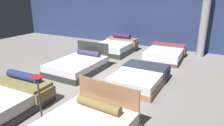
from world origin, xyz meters
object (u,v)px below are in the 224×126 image
object	(u,v)px
bed_4	(116,47)
price_sign	(40,104)
bed_0	(2,101)
support_pillar	(205,17)
bed_5	(165,54)
bed_3	(140,77)
bed_2	(78,65)

from	to	relation	value
bed_4	price_sign	bearing A→B (deg)	-78.52
bed_0	support_pillar	xyz separation A→B (m)	(3.62, 7.20, 1.50)
bed_0	price_sign	xyz separation A→B (m)	(1.13, 0.16, 0.16)
bed_5	bed_4	bearing A→B (deg)	178.59
bed_5	support_pillar	bearing A→B (deg)	37.68
bed_0	bed_3	xyz separation A→B (m)	(2.32, 3.09, -0.04)
bed_4	support_pillar	size ratio (longest dim) A/B	0.60
support_pillar	bed_5	bearing A→B (deg)	-140.25
bed_0	bed_3	bearing A→B (deg)	50.84
bed_0	bed_2	bearing A→B (deg)	88.84
bed_5	support_pillar	world-z (taller)	support_pillar
bed_3	bed_4	size ratio (longest dim) A/B	0.98
bed_4	bed_5	xyz separation A→B (m)	(2.38, 0.03, -0.04)
bed_3	price_sign	bearing A→B (deg)	-112.34
bed_3	bed_0	bearing A→B (deg)	-127.10
bed_5	price_sign	bearing A→B (deg)	-103.36
bed_2	bed_5	distance (m)	3.89
bed_4	bed_3	bearing A→B (deg)	-51.38
bed_2	bed_5	world-z (taller)	bed_2
price_sign	support_pillar	distance (m)	7.58
bed_3	price_sign	world-z (taller)	price_sign
bed_0	bed_3	size ratio (longest dim) A/B	1.05
bed_4	price_sign	world-z (taller)	price_sign
price_sign	support_pillar	size ratio (longest dim) A/B	0.30
bed_0	bed_5	distance (m)	6.54
bed_4	price_sign	size ratio (longest dim) A/B	2.00
bed_2	bed_3	xyz separation A→B (m)	(2.38, 0.06, -0.02)
price_sign	support_pillar	bearing A→B (deg)	70.48
bed_3	price_sign	size ratio (longest dim) A/B	1.95
bed_0	support_pillar	size ratio (longest dim) A/B	0.61
bed_3	bed_5	distance (m)	3.02
bed_2	price_sign	distance (m)	3.11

